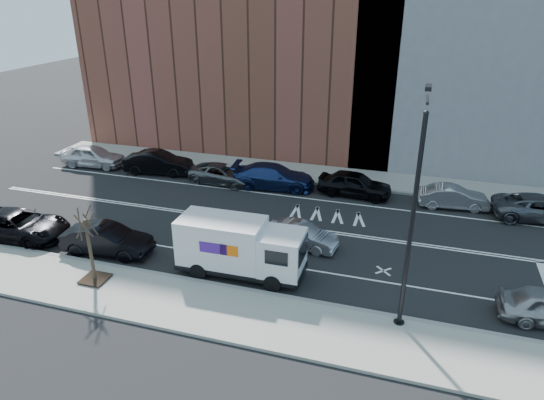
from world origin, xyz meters
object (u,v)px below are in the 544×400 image
Objects in this scene: far_parked_b at (158,163)px; far_parked_a at (93,156)px; driving_sedan at (300,235)px; fedex_van at (240,247)px.

far_parked_a is at bearing 84.36° from far_parked_b.
far_parked_b is at bearing -93.07° from far_parked_a.
far_parked_a reaches higher than far_parked_b.
far_parked_a is 1.22× the size of driving_sedan.
far_parked_b is (5.65, 0.11, -0.00)m from far_parked_a.
fedex_van is at bearing 155.64° from driving_sedan.
far_parked_b is 15.07m from driving_sedan.
far_parked_a is 5.66m from far_parked_b.
driving_sedan is (18.56, -7.68, -0.17)m from far_parked_a.
far_parked_b is 1.25× the size of driving_sedan.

